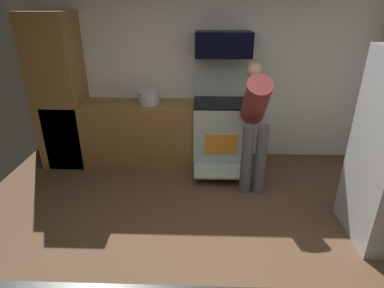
{
  "coord_description": "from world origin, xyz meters",
  "views": [
    {
      "loc": [
        0.08,
        -2.25,
        2.2
      ],
      "look_at": [
        -0.0,
        0.3,
        1.05
      ],
      "focal_mm": 29.52,
      "sensor_mm": 36.0,
      "label": 1
    }
  ],
  "objects_px": {
    "oven_range": "(220,131)",
    "stock_pot": "(149,97)",
    "microwave": "(223,44)",
    "person_cook": "(255,119)"
  },
  "relations": [
    {
      "from": "oven_range",
      "to": "stock_pot",
      "type": "bearing_deg",
      "value": 179.21
    },
    {
      "from": "microwave",
      "to": "stock_pot",
      "type": "bearing_deg",
      "value": -175.47
    },
    {
      "from": "microwave",
      "to": "stock_pot",
      "type": "distance_m",
      "value": 1.23
    },
    {
      "from": "microwave",
      "to": "person_cook",
      "type": "xyz_separation_m",
      "value": [
        0.37,
        -0.71,
        -0.78
      ]
    },
    {
      "from": "person_cook",
      "to": "stock_pot",
      "type": "bearing_deg",
      "value": 155.3
    },
    {
      "from": "stock_pot",
      "to": "person_cook",
      "type": "bearing_deg",
      "value": -24.7
    },
    {
      "from": "microwave",
      "to": "stock_pot",
      "type": "xyz_separation_m",
      "value": [
        -1.01,
        -0.08,
        -0.7
      ]
    },
    {
      "from": "oven_range",
      "to": "stock_pot",
      "type": "distance_m",
      "value": 1.12
    },
    {
      "from": "microwave",
      "to": "person_cook",
      "type": "height_order",
      "value": "microwave"
    },
    {
      "from": "microwave",
      "to": "person_cook",
      "type": "bearing_deg",
      "value": -62.71
    }
  ]
}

